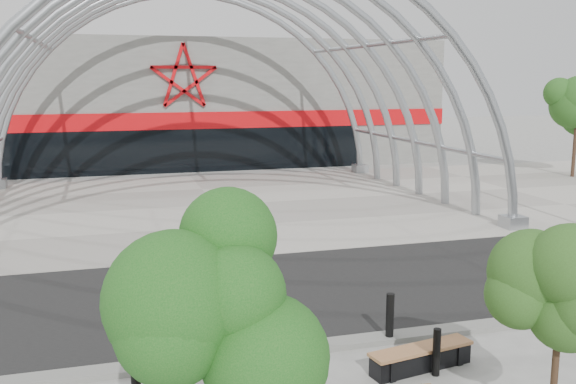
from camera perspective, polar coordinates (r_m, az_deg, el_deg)
ground at (r=14.32m, az=4.58°, el=-13.07°), size 140.00×140.00×0.00m
road at (r=17.41m, az=0.46°, el=-8.70°), size 140.00×7.00×0.02m
forecourt at (r=28.74m, az=-6.39°, el=-1.17°), size 60.00×17.00×0.04m
kerb at (r=14.08m, az=4.95°, el=-13.23°), size 60.00×0.50×0.12m
arena_building at (r=46.01m, az=-10.35°, el=7.95°), size 34.00×15.24×8.00m
vault_canopy at (r=28.74m, az=-6.39°, el=-1.18°), size 20.80×15.80×20.36m
street_tree_0 at (r=8.09m, az=-6.51°, el=-9.12°), size 1.82×1.82×4.14m
street_tree_1 at (r=10.67m, az=23.07°, el=-8.63°), size 1.38×1.38×3.27m
bench_1 at (r=13.20m, az=11.73°, el=-14.28°), size 2.26×0.86×0.46m
bollard_0 at (r=11.97m, az=-13.40°, el=-15.36°), size 0.17×0.17×1.08m
bollard_1 at (r=12.22m, az=-1.69°, el=-14.66°), size 0.16×0.16×1.02m
bollard_2 at (r=12.92m, az=13.06°, el=-13.70°), size 0.15×0.15×0.94m
bollard_3 at (r=14.23m, az=9.04°, el=-10.98°), size 0.17×0.17×1.08m
bollard_4 at (r=16.33m, az=21.75°, el=-8.94°), size 0.16×0.16×1.00m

